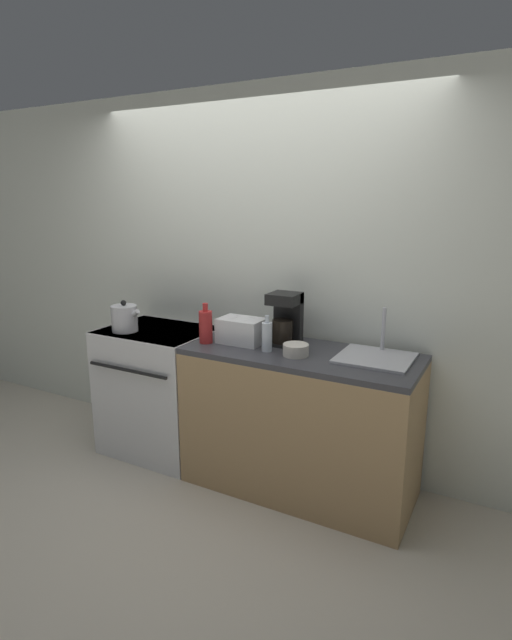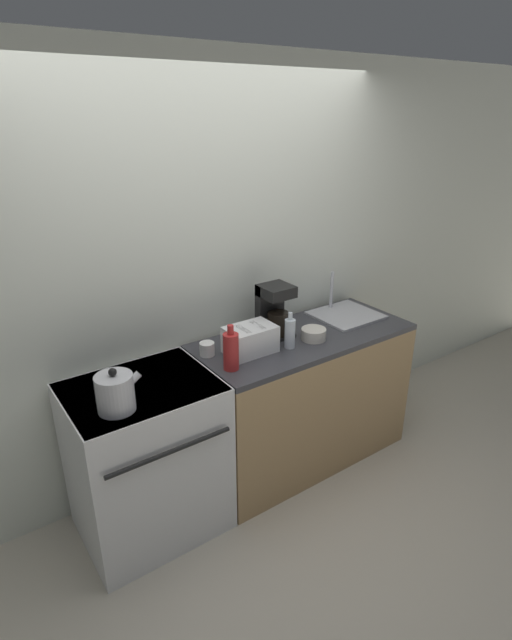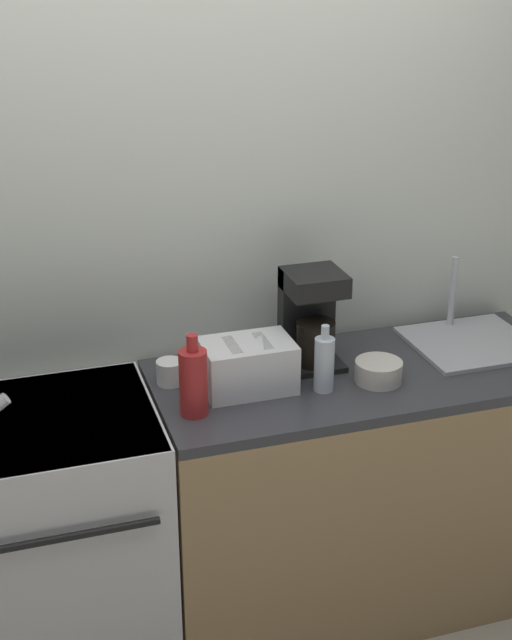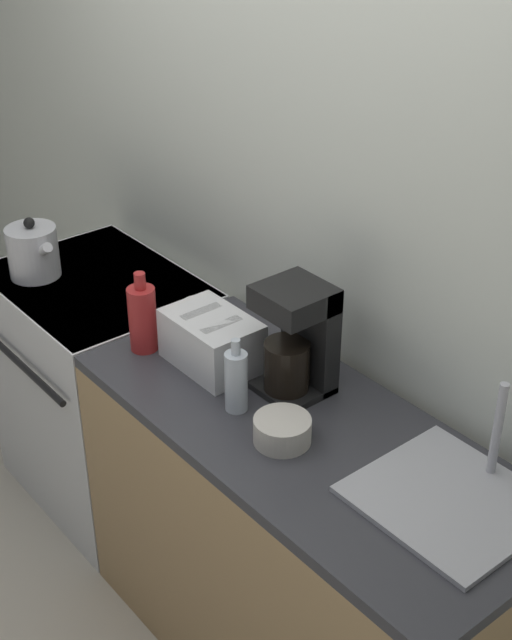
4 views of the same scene
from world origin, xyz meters
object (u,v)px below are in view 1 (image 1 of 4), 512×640
kettle (125,318)px  cup_white (221,329)px  bottle_red (206,326)px  bottle_clear (267,336)px  toaster (242,331)px  coffee_maker (285,318)px  bowl (296,350)px  stove (160,389)px

kettle → cup_white: bearing=21.5°
kettle → bottle_red: size_ratio=0.86×
kettle → bottle_clear: 1.11m
toaster → bottle_clear: bottle_clear is taller
bottle_red → cup_white: (-0.03, 0.22, -0.07)m
coffee_maker → bottle_clear: size_ratio=1.49×
bottle_clear → cup_white: bearing=156.9°
bottle_red → bowl: bearing=2.6°
bottle_clear → bottle_red: bearing=-176.7°
stove → coffee_maker: bearing=7.0°
kettle → toaster: kettle is taller
bottle_red → bottle_clear: size_ratio=1.17×
stove → toaster: toaster is taller
coffee_maker → bottle_red: coffee_maker is taller
bottle_clear → bowl: (0.19, 0.00, -0.06)m
toaster → cup_white: toaster is taller
bowl → coffee_maker: bearing=129.5°
kettle → toaster: 0.89m
stove → coffee_maker: size_ratio=2.77×
coffee_maker → bowl: (0.16, -0.20, -0.14)m
toaster → bowl: toaster is taller
stove → kettle: (-0.17, -0.14, 0.55)m
toaster → kettle: bearing=-170.7°
coffee_maker → bowl: bearing=-50.5°
stove → coffee_maker: coffee_maker is taller
stove → bowl: bowl is taller
kettle → coffee_maker: size_ratio=0.68×
kettle → bottle_red: 0.67m
coffee_maker → cup_white: 0.51m
bottle_red → bowl: bottle_red is taller
cup_white → bottle_red: bearing=-83.4°
stove → coffee_maker: (0.96, 0.12, 0.63)m
toaster → cup_white: size_ratio=3.31×
stove → cup_white: bearing=13.5°
stove → toaster: 0.88m
stove → bowl: (1.13, -0.08, 0.49)m
stove → bowl: size_ratio=5.99×
kettle → coffee_maker: coffee_maker is taller
toaster → coffee_maker: 0.30m
kettle → cup_white: (0.64, 0.25, -0.06)m
coffee_maker → bottle_red: bearing=-154.0°
toaster → bottle_clear: bearing=-20.5°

